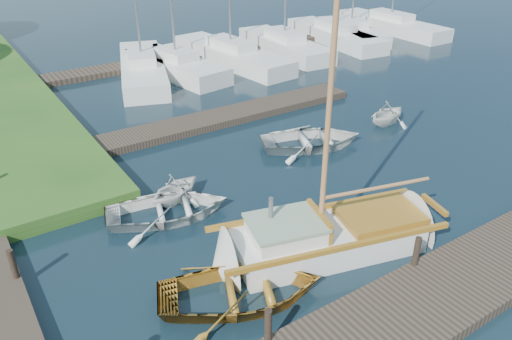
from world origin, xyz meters
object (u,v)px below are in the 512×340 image
mooring_post_4 (13,264)px  marina_boat_4 (284,44)px  marina_boat_5 (335,34)px  marina_boat_7 (390,23)px  mooring_post_1 (268,325)px  marina_boat_1 (142,67)px  tender_c (312,137)px  tender_d (388,111)px  dinghy (241,287)px  tender_a (167,206)px  tender_b (175,186)px  marina_boat_3 (231,53)px  mooring_post_2 (417,251)px  sailboat (332,238)px  marina_boat_6 (351,31)px  marina_boat_2 (176,64)px

mooring_post_4 → marina_boat_4: bearing=37.4°
marina_boat_5 → marina_boat_7: bearing=-81.7°
mooring_post_1 → marina_boat_1: marina_boat_1 is taller
tender_c → tender_d: (4.18, 0.03, 0.16)m
mooring_post_4 → dinghy: size_ratio=0.20×
mooring_post_4 → tender_a: mooring_post_4 is taller
tender_d → tender_a: bearing=88.0°
mooring_post_4 → tender_c: 11.31m
tender_b → marina_boat_3: bearing=-58.3°
mooring_post_2 → marina_boat_3: bearing=72.7°
mooring_post_4 → marina_boat_3: 20.05m
mooring_post_2 → mooring_post_4: 9.86m
marina_boat_5 → mooring_post_4: bearing=128.2°
tender_a → marina_boat_7: size_ratio=0.31×
marina_boat_5 → mooring_post_1: bearing=141.8°
mooring_post_4 → dinghy: mooring_post_4 is taller
sailboat → mooring_post_1: bearing=-136.2°
mooring_post_2 → marina_boat_6: 25.16m
mooring_post_4 → tender_b: mooring_post_4 is taller
mooring_post_1 → marina_boat_7: marina_boat_7 is taller
marina_boat_3 → marina_boat_4: 3.97m
tender_d → sailboat: bearing=114.7°
marina_boat_7 → marina_boat_3: bearing=93.0°
tender_b → marina_boat_2: 13.39m
sailboat → marina_boat_5: 23.26m
mooring_post_1 → marina_boat_6: 28.22m
sailboat → marina_boat_1: bearing=99.1°
marina_boat_2 → mooring_post_2: bearing=163.8°
marina_boat_5 → marina_boat_6: size_ratio=1.05×
marina_boat_6 → mooring_post_2: bearing=155.7°
marina_boat_2 → marina_boat_1: bearing=62.1°
tender_d → marina_boat_7: (13.21, 12.27, 0.00)m
marina_boat_4 → marina_boat_5: (4.47, 0.33, 0.00)m
mooring_post_4 → marina_boat_5: (22.86, 14.36, -0.14)m
marina_boat_6 → dinghy: bearing=146.7°
marina_boat_1 → marina_boat_5: size_ratio=1.01×
marina_boat_4 → marina_boat_6: bearing=-81.4°
dinghy → tender_a: (0.05, 4.24, -0.03)m
tender_b → tender_c: tender_b is taller
sailboat → marina_boat_6: marina_boat_6 is taller
mooring_post_1 → tender_a: bearing=86.3°
tender_c → marina_boat_4: 13.83m
tender_a → marina_boat_6: marina_boat_6 is taller
dinghy → tender_b: 5.03m
marina_boat_1 → marina_boat_4: 9.35m
mooring_post_4 → sailboat: (7.44, -3.06, -0.36)m
tender_d → marina_boat_6: (9.17, 12.16, 0.00)m
mooring_post_1 → tender_c: size_ratio=0.21×
marina_boat_1 → marina_boat_7: marina_boat_7 is taller
tender_d → mooring_post_1: bearing=113.2°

